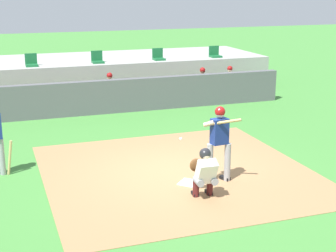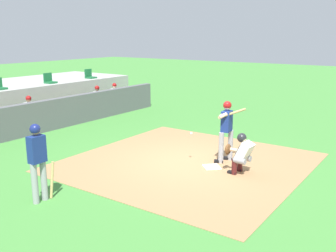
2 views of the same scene
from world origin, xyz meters
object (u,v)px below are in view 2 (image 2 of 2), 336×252
Objects in this scene: home_plate at (212,167)px; dugout_player_0 at (32,112)px; catcher_crouched at (241,152)px; dugout_player_1 at (99,99)px; batter_at_plate at (226,127)px; stadium_seat_4 at (90,76)px; dugout_player_2 at (117,96)px; on_deck_batter at (38,158)px; stadium_seat_3 at (50,80)px.

dugout_player_0 is (0.05, 8.14, 0.65)m from home_plate.
dugout_player_0 reaches higher than home_plate.
catcher_crouched is 9.77m from dugout_player_1.
batter_at_plate is 3.76× the size of stadium_seat_4.
dugout_player_2 reaches higher than catcher_crouched.
stadium_seat_4 is at bearing 40.94° from on_deck_batter.
dugout_player_1 is (3.81, 9.00, 0.06)m from catcher_crouched.
catcher_crouched is at bearing -90.30° from dugout_player_0.
stadium_seat_4 is (4.51, 10.25, 0.50)m from batter_at_plate.
dugout_player_0 is at bearing 180.00° from dugout_player_1.
stadium_seat_4 is (5.20, 11.03, 0.93)m from catcher_crouched.
home_plate is 10.61m from stadium_seat_3.
dugout_player_0 is at bearing -158.44° from stadium_seat_4.
stadium_seat_3 reaches higher than dugout_player_1.
dugout_player_2 is (9.17, 6.09, -0.35)m from on_deck_batter.
dugout_player_1 is at bearing 37.35° from on_deck_batter.
dugout_player_2 is 3.27m from stadium_seat_3.
stadium_seat_4 is (9.36, 8.12, 0.51)m from on_deck_batter.
dugout_player_1 is at bearing 180.00° from dugout_player_2.
catcher_crouched is at bearing -103.25° from stadium_seat_3.
dugout_player_0 is at bearing 180.00° from dugout_player_2.
catcher_crouched is (0.00, -0.85, 0.59)m from home_plate.
on_deck_batter is at bearing -124.70° from dugout_player_0.
on_deck_batter is (-4.17, 2.91, 0.41)m from catcher_crouched.
stadium_seat_4 reaches higher than dugout_player_0.
catcher_crouched is at bearing -112.95° from dugout_player_1.
stadium_seat_4 is at bearing 0.00° from stadium_seat_3.
home_plate is at bearing 174.09° from batter_at_plate.
stadium_seat_3 is at bearing 50.21° from on_deck_batter.
home_plate is 1.03m from catcher_crouched.
dugout_player_2 is at bearing -95.33° from stadium_seat_4.
dugout_player_1 is 2.61m from stadium_seat_4.
batter_at_plate reaches higher than dugout_player_2.
stadium_seat_3 is 2.60m from stadium_seat_4.
stadium_seat_3 is (6.76, 8.12, 0.51)m from on_deck_batter.
dugout_player_1 reaches higher than home_plate.
batter_at_plate is at bearing -113.75° from stadium_seat_4.
dugout_player_0 is 1.00× the size of dugout_player_2.
catcher_crouched is 10.30m from dugout_player_2.
dugout_player_1 is (7.97, 6.09, -0.35)m from on_deck_batter.
dugout_player_2 is 2.71× the size of stadium_seat_4.
home_plate is 0.92× the size of stadium_seat_4.
dugout_player_2 is (4.32, 8.22, -0.36)m from batter_at_plate.
stadium_seat_3 is (2.55, 2.03, 0.86)m from dugout_player_0.
dugout_player_1 is (3.12, 8.22, -0.36)m from batter_at_plate.
dugout_player_0 is (4.21, 6.09, -0.35)m from on_deck_batter.
home_plate is 0.34× the size of dugout_player_2.
on_deck_batter is at bearing -139.06° from stadium_seat_4.
on_deck_batter is 1.37× the size of dugout_player_1.
on_deck_batter is (-4.16, 2.06, 1.00)m from home_plate.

